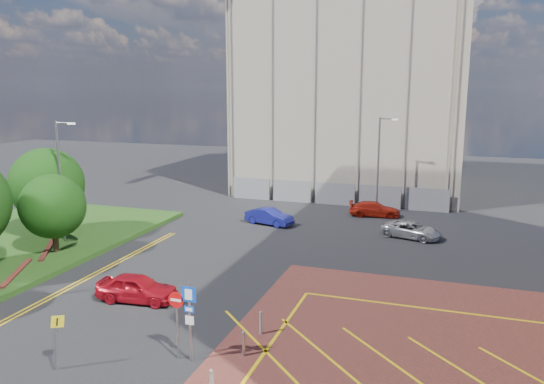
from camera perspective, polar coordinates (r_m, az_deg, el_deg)
The scene contains 13 objects.
ground at distance 21.25m, azimuth -11.24°, elevation -18.41°, with size 140.00×140.00×0.00m, color black.
tree_c at distance 35.37m, azimuth -22.51°, elevation -1.43°, with size 4.00×4.00×4.90m.
tree_d at distance 39.41m, azimuth -23.05°, elevation 0.76°, with size 5.00×5.00×6.08m.
lamp_left_far at distance 37.18m, azimuth -21.75°, elevation 1.51°, with size 1.53×0.16×8.00m.
lamp_back at distance 44.63m, azimuth 11.47°, elevation 3.21°, with size 1.53×0.16×8.00m.
sign_cluster at distance 21.01m, azimuth -9.37°, elevation -12.74°, with size 1.17×0.12×3.20m.
warning_sign at distance 21.78m, azimuth -22.21°, elevation -14.08°, with size 0.59×0.38×2.25m.
construction_building at distance 56.69m, azimuth 9.14°, elevation 11.70°, with size 21.20×19.20×22.00m, color #A59C87.
construction_fence at distance 47.61m, azimuth 7.94°, elevation -0.28°, with size 21.60×0.06×2.00m, color gray.
car_red_left at distance 27.43m, azimuth -14.33°, elevation -9.95°, with size 1.61×4.01×1.36m, color #B40F1C.
car_blue_back at distance 40.81m, azimuth -0.30°, elevation -2.65°, with size 1.33×3.81×1.26m, color navy.
car_red_back at distance 44.21m, azimuth 10.96°, elevation -1.81°, with size 1.67×4.10×1.19m, color #B11D0F.
car_silver_back at distance 38.51m, azimuth 14.76°, elevation -3.97°, with size 1.89×4.10×1.14m, color #AFAFB7.
Camera 1 is at (9.49, -15.89, 10.45)m, focal length 35.00 mm.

